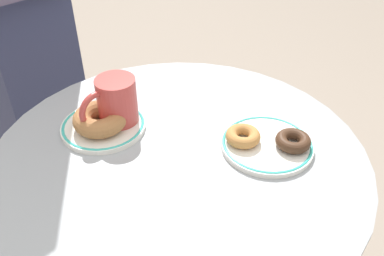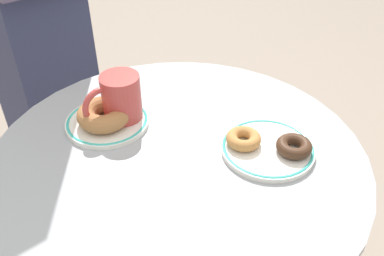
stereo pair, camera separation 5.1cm
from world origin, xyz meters
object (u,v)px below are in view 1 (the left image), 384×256
at_px(paper_napkin, 122,232).
at_px(plate_left, 103,126).
at_px(cafe_table, 180,226).
at_px(coffee_mug, 115,103).
at_px(donut_old_fashioned, 243,136).
at_px(plate_right, 267,144).
at_px(donut_cinnamon, 100,119).
at_px(donut_chocolate, 293,141).
at_px(person_figure, 4,7).

bearing_deg(paper_napkin, plate_left, 114.38).
distance_m(cafe_table, paper_napkin, 0.30).
bearing_deg(coffee_mug, cafe_table, -26.02).
xyz_separation_m(cafe_table, donut_old_fashioned, (0.12, 0.04, 0.24)).
height_order(cafe_table, plate_right, plate_right).
distance_m(donut_cinnamon, donut_chocolate, 0.38).
xyz_separation_m(cafe_table, plate_left, (-0.16, 0.05, 0.22)).
bearing_deg(plate_right, donut_old_fashioned, -177.06).
bearing_deg(person_figure, donut_cinnamon, -43.33).
xyz_separation_m(donut_cinnamon, coffee_mug, (0.03, 0.03, 0.02)).
distance_m(cafe_table, plate_left, 0.28).
xyz_separation_m(cafe_table, person_figure, (-0.56, 0.41, 0.31)).
relative_size(donut_cinnamon, coffee_mug, 0.96).
height_order(cafe_table, paper_napkin, paper_napkin).
bearing_deg(cafe_table, donut_chocolate, 11.01).
bearing_deg(paper_napkin, donut_chocolate, 42.70).
height_order(donut_chocolate, coffee_mug, coffee_mug).
distance_m(donut_cinnamon, coffee_mug, 0.04).
relative_size(plate_left, paper_napkin, 1.26).
distance_m(cafe_table, plate_right, 0.28).
relative_size(plate_left, plate_right, 0.96).
relative_size(cafe_table, plate_left, 4.48).
bearing_deg(coffee_mug, person_figure, 140.63).
bearing_deg(plate_left, paper_napkin, -65.62).
distance_m(donut_old_fashioned, coffee_mug, 0.26).
relative_size(donut_chocolate, person_figure, 0.04).
bearing_deg(donut_cinnamon, plate_right, 0.44).
height_order(cafe_table, donut_old_fashioned, donut_old_fashioned).
xyz_separation_m(plate_left, paper_napkin, (0.11, -0.25, -0.00)).
bearing_deg(plate_right, cafe_table, -165.25).
relative_size(donut_old_fashioned, paper_napkin, 0.49).
relative_size(cafe_table, plate_right, 4.31).
bearing_deg(coffee_mug, donut_chocolate, -4.39).
relative_size(donut_cinnamon, donut_old_fashioned, 1.61).
distance_m(donut_cinnamon, donut_old_fashioned, 0.28).
bearing_deg(donut_chocolate, donut_cinnamon, -179.95).
bearing_deg(cafe_table, donut_old_fashioned, 19.18).
bearing_deg(plate_right, donut_chocolate, -2.69).
xyz_separation_m(plate_left, donut_chocolate, (0.37, -0.01, 0.02)).
bearing_deg(plate_right, coffee_mug, 175.35).
height_order(plate_right, donut_chocolate, donut_chocolate).
xyz_separation_m(donut_cinnamon, donut_chocolate, (0.38, 0.00, -0.01)).
distance_m(plate_right, donut_old_fashioned, 0.05).
bearing_deg(plate_left, coffee_mug, 35.07).
bearing_deg(donut_old_fashioned, coffee_mug, 173.97).
bearing_deg(donut_old_fashioned, cafe_table, -160.82).
bearing_deg(donut_cinnamon, coffee_mug, 46.74).
height_order(cafe_table, donut_cinnamon, donut_cinnamon).
height_order(donut_old_fashioned, coffee_mug, coffee_mug).
relative_size(plate_left, person_figure, 0.10).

